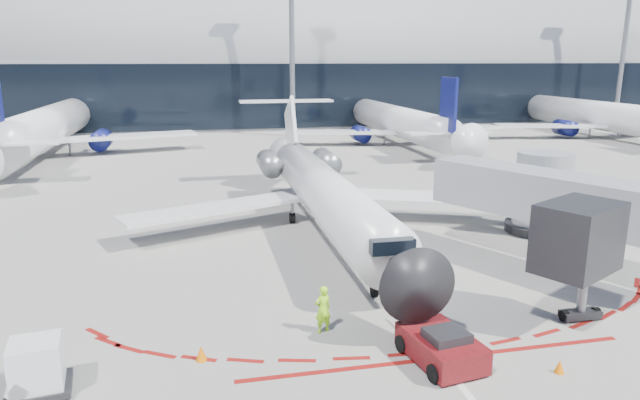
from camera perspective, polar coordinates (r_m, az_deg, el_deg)
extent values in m
plane|color=gray|center=(30.75, 3.07, -5.20)|extent=(260.00, 260.00, 0.00)
cube|color=silver|center=(32.58, 2.15, -4.07)|extent=(0.25, 40.00, 0.01)
cube|color=maroon|center=(20.82, 11.73, -15.25)|extent=(14.00, 0.25, 0.01)
cube|color=gray|center=(93.47, -7.61, 10.65)|extent=(150.00, 24.00, 10.00)
cylinder|color=gray|center=(93.33, -7.71, 13.72)|extent=(150.00, 24.00, 24.00)
cube|color=black|center=(81.49, -6.88, 10.22)|extent=(150.00, 0.20, 9.00)
cube|color=#95989D|center=(29.58, 22.65, 0.21)|extent=(8.22, 12.61, 2.30)
cube|color=black|center=(23.35, 24.40, -3.41)|extent=(3.86, 3.44, 2.60)
cylinder|color=gray|center=(24.88, 24.80, -8.28)|extent=(0.36, 0.36, 2.40)
cube|color=black|center=(25.24, 24.57, -10.35)|extent=(1.60, 0.60, 0.30)
cylinder|color=#95989D|center=(36.15, 21.35, 0.70)|extent=(3.20, 3.20, 4.80)
cylinder|color=black|center=(36.66, 21.05, -2.57)|extent=(4.00, 4.00, 0.50)
cylinder|color=gray|center=(77.11, -2.83, 15.68)|extent=(0.70, 0.70, 25.00)
cylinder|color=gray|center=(98.61, 28.15, 13.72)|extent=(0.70, 0.70, 25.00)
cylinder|color=white|center=(33.25, 0.57, 0.65)|extent=(2.80, 22.82, 2.80)
cone|color=black|center=(21.43, 8.27, -7.05)|extent=(2.80, 2.90, 2.80)
cone|color=white|center=(46.04, -3.11, 4.34)|extent=(2.80, 3.73, 2.80)
cube|color=black|center=(22.71, 6.87, -4.26)|extent=(1.76, 1.45, 0.57)
cube|color=white|center=(34.21, -10.59, -0.82)|extent=(11.11, 6.59, 0.32)
cube|color=white|center=(36.82, 9.83, 0.26)|extent=(11.11, 6.59, 0.32)
cube|color=white|center=(44.68, -2.93, 7.28)|extent=(0.26, 4.87, 4.95)
cube|color=white|center=(46.65, -3.41, 9.85)|extent=(7.47, 1.66, 0.17)
cylinder|color=slate|center=(41.66, -5.09, 3.66)|extent=(1.56, 3.53, 1.56)
cylinder|color=slate|center=(42.38, 0.64, 3.89)|extent=(1.56, 3.53, 1.56)
cylinder|color=black|center=(25.13, 5.45, -9.01)|extent=(0.23, 0.58, 0.58)
cylinder|color=black|center=(35.95, -2.78, -1.81)|extent=(0.31, 0.66, 0.66)
cylinder|color=black|center=(36.57, 2.04, -1.53)|extent=(0.31, 0.66, 0.66)
cylinder|color=gray|center=(25.03, 5.46, -8.42)|extent=(0.19, 0.19, 1.14)
cube|color=#510B0C|center=(20.44, 12.01, -14.20)|extent=(2.37, 3.31, 0.86)
cube|color=black|center=(19.97, 12.55, -13.09)|extent=(1.50, 1.34, 0.33)
cylinder|color=gray|center=(22.10, 8.95, -12.36)|extent=(0.49, 2.46, 0.10)
cylinder|color=black|center=(19.34, 11.40, -16.64)|extent=(0.36, 0.64, 0.61)
cylinder|color=black|center=(20.28, 15.88, -15.39)|extent=(0.36, 0.64, 0.61)
cylinder|color=black|center=(20.89, 8.22, -14.05)|extent=(0.36, 0.64, 0.61)
cylinder|color=black|center=(21.76, 12.49, -13.05)|extent=(0.36, 0.64, 0.61)
imported|color=#A4FF1A|center=(21.78, 0.28, -10.85)|extent=(0.78, 0.64, 1.85)
cube|color=black|center=(20.48, -26.24, -16.51)|extent=(2.05, 1.82, 0.20)
cube|color=white|center=(20.09, -26.50, -14.44)|extent=(1.66, 1.58, 1.48)
cylinder|color=black|center=(19.91, -24.17, -17.43)|extent=(0.12, 0.20, 0.18)
cylinder|color=black|center=(21.14, -28.13, -15.97)|extent=(0.12, 0.20, 0.18)
cylinder|color=black|center=(20.95, -23.98, -15.77)|extent=(0.12, 0.20, 0.18)
cone|color=orange|center=(20.59, -11.79, -14.77)|extent=(0.39, 0.39, 0.54)
cone|color=orange|center=(21.05, 22.84, -15.09)|extent=(0.33, 0.33, 0.46)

